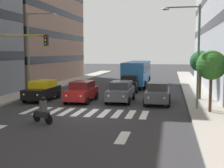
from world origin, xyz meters
TOP-DOWN VIEW (x-y plane):
  - ground_plane at (0.00, 0.00)m, footprint 180.00×180.00m
  - sidewalk_left at (-8.25, 0.00)m, footprint 2.50×90.00m
  - building_right_block_0 at (13.52, -20.93)m, footprint 8.07×21.19m
  - crosswalk_markings at (-0.00, 0.00)m, footprint 8.55×2.80m
  - lane_arrow_0 at (-3.50, 5.50)m, footprint 0.50×2.20m
  - car_0 at (-4.72, -4.65)m, footprint 2.02×4.44m
  - car_1 at (-1.64, -4.92)m, footprint 2.02×4.44m
  - car_2 at (1.58, -4.37)m, footprint 2.02×4.44m
  - car_3 at (5.11, -4.37)m, footprint 2.02×4.44m
  - car_row2_0 at (-1.46, -12.04)m, footprint 2.02×4.44m
  - bus_behind_traffic at (-1.64, -17.25)m, footprint 2.78×10.50m
  - motorcycle_with_rider at (1.55, 3.47)m, footprint 1.55×0.89m
  - traffic_light_gantry at (5.46, -0.02)m, footprint 4.05×0.36m
  - street_lamp_left at (-7.19, -2.34)m, footprint 2.69×0.28m
  - street_lamp_right at (7.14, -6.92)m, footprint 3.00×0.28m
  - street_tree_0 at (-8.34, -1.13)m, footprint 1.96×1.96m
  - street_tree_1 at (-8.17, -6.69)m, footprint 1.80×1.80m

SIDE VIEW (x-z plane):
  - ground_plane at x=0.00m, z-range 0.00..0.00m
  - crosswalk_markings at x=0.00m, z-range 0.00..0.01m
  - lane_arrow_0 at x=-3.50m, z-range 0.00..0.01m
  - sidewalk_left at x=-8.25m, z-range 0.00..0.15m
  - motorcycle_with_rider at x=1.55m, z-range -0.14..1.43m
  - car_0 at x=-4.72m, z-range 0.03..1.75m
  - car_1 at x=-1.64m, z-range 0.03..1.75m
  - car_2 at x=1.58m, z-range 0.03..1.75m
  - car_3 at x=5.11m, z-range 0.03..1.75m
  - car_row2_0 at x=-1.46m, z-range 0.03..1.75m
  - bus_behind_traffic at x=-1.64m, z-range 0.36..3.36m
  - street_tree_0 at x=-8.34m, z-range 1.20..5.31m
  - street_tree_1 at x=-8.17m, z-range 1.28..5.41m
  - traffic_light_gantry at x=5.46m, z-range 0.93..6.43m
  - street_lamp_left at x=-7.19m, z-range 0.93..8.19m
  - street_lamp_right at x=7.14m, z-range 0.98..8.69m
  - building_right_block_0 at x=13.52m, z-range 0.00..22.63m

